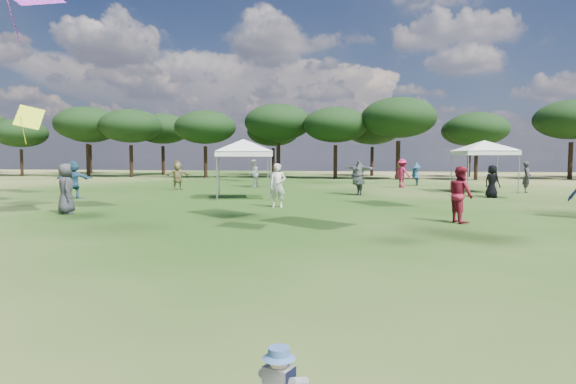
# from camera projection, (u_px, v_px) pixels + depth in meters

# --- Properties ---
(tree_line) EXTENTS (108.78, 17.63, 7.77)m
(tree_line) POSITION_uv_depth(u_px,v_px,m) (388.00, 123.00, 47.58)
(tree_line) COLOR black
(tree_line) RESTS_ON ground
(tent_left) EXTENTS (5.26, 5.26, 3.23)m
(tent_left) POSITION_uv_depth(u_px,v_px,m) (243.00, 142.00, 23.64)
(tent_left) COLOR gray
(tent_left) RESTS_ON ground
(tent_right) EXTENTS (5.94, 5.94, 3.32)m
(tent_right) POSITION_uv_depth(u_px,v_px,m) (484.00, 143.00, 27.87)
(tent_right) COLOR gray
(tent_right) RESTS_ON ground
(toddler) EXTENTS (0.42, 0.45, 0.55)m
(toddler) POSITION_uv_depth(u_px,v_px,m) (281.00, 384.00, 3.79)
(toddler) COLOR black
(toddler) RESTS_ON ground
(festival_crowd) EXTENTS (30.78, 21.84, 1.93)m
(festival_crowd) POSITION_uv_depth(u_px,v_px,m) (349.00, 178.00, 25.86)
(festival_crowd) COLOR navy
(festival_crowd) RESTS_ON ground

